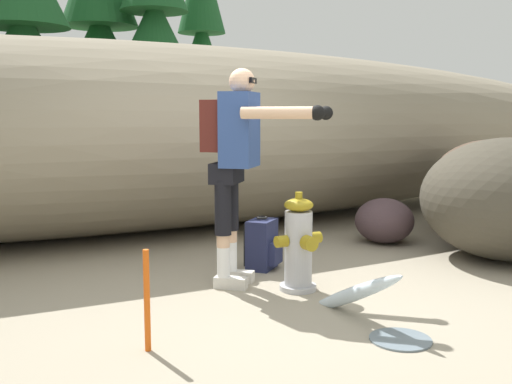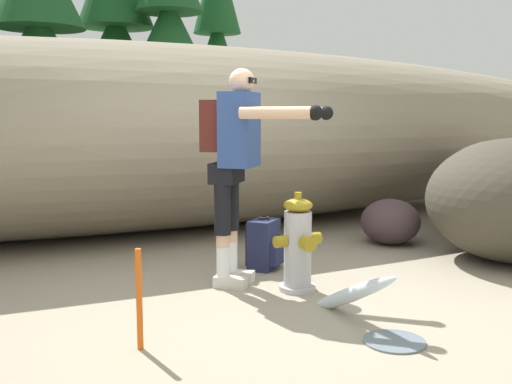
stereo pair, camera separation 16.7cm
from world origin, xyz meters
name	(u,v)px [view 1 (the left image)]	position (x,y,z in m)	size (l,w,h in m)	color
ground_plane	(275,301)	(0.00, 0.00, -0.02)	(56.00, 56.00, 0.04)	gray
dirt_embankment	(146,137)	(0.00, 3.12, 1.10)	(16.98, 3.20, 2.20)	gray
fire_hydrant	(299,245)	(0.27, 0.10, 0.36)	(0.39, 0.34, 0.77)	#B2B2B7
hydrant_water_jet	(356,300)	(0.27, -0.63, 0.12)	(0.38, 1.23, 0.61)	silver
utility_worker	(238,150)	(-0.09, 0.43, 1.09)	(0.98, 0.94, 1.71)	beige
spare_backpack	(263,245)	(0.32, 0.79, 0.22)	(0.36, 0.36, 0.47)	#23284C
boulder_large	(491,188)	(3.25, 0.84, 0.54)	(1.44, 1.24, 1.09)	#4D3B2E
boulder_mid	(508,199)	(2.55, 0.04, 0.58)	(1.60, 1.65, 1.15)	#413C30
boulder_outlier	(384,221)	(1.98, 1.12, 0.24)	(0.62, 0.64, 0.48)	#453438
pine_tree_center	(24,44)	(-0.70, 8.30, 2.67)	(2.67, 2.67, 4.81)	#47331E
pine_tree_right	(100,44)	(1.23, 10.43, 2.99)	(2.76, 2.76, 5.79)	#47331E
pine_tree_far_right	(155,28)	(2.15, 9.20, 3.28)	(2.33, 2.33, 5.61)	#47331E
pine_tree_ridge_end	(202,49)	(3.98, 10.89, 3.07)	(1.92, 1.92, 5.87)	#47331E
survey_stake	(147,301)	(-1.14, -0.51, 0.30)	(0.04, 0.04, 0.60)	#E55914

